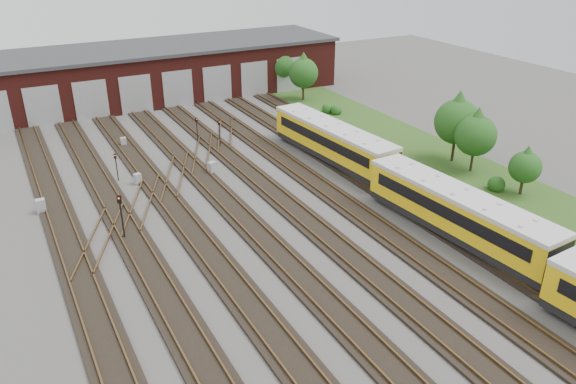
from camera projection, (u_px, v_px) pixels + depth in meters
name	position (u px, v px, depth m)	size (l,w,h in m)	color
ground	(294.00, 238.00, 39.13)	(120.00, 120.00, 0.00)	#43403E
track_network	(288.00, 234.00, 39.48)	(30.40, 70.00, 0.33)	black
maintenance_shed	(139.00, 73.00, 69.54)	(51.00, 12.50, 6.35)	#4D1713
grass_verge	(414.00, 147.00, 55.21)	(8.00, 55.00, 0.05)	#274918
metro_train	(458.00, 212.00, 38.47)	(3.88, 47.39, 3.15)	black
signal_mast_0	(121.00, 211.00, 38.08)	(0.32, 0.31, 3.37)	black
signal_mast_1	(116.00, 163.00, 47.38)	(0.24, 0.22, 2.44)	black
signal_mast_2	(219.00, 130.00, 54.44)	(0.23, 0.22, 2.75)	black
signal_mast_3	(197.00, 126.00, 55.90)	(0.24, 0.22, 2.54)	black
relay_cabinet_0	(41.00, 206.00, 42.36)	(0.67, 0.56, 1.12)	#989A9D
relay_cabinet_1	(124.00, 142.00, 55.34)	(0.53, 0.44, 0.89)	#989A9D
relay_cabinet_2	(138.00, 179.00, 47.19)	(0.55, 0.46, 0.92)	#989A9D
relay_cabinet_3	(212.00, 168.00, 49.14)	(0.65, 0.54, 1.08)	#989A9D
relay_cabinet_4	(318.00, 140.00, 55.78)	(0.55, 0.45, 0.91)	#989A9D
tree_0	(281.00, 62.00, 72.80)	(3.49, 3.49, 5.79)	#2E2314
tree_1	(303.00, 69.00, 68.52)	(3.62, 3.62, 6.00)	#2E2314
tree_2	(458.00, 116.00, 50.13)	(4.04, 4.04, 6.70)	#2E2314
tree_3	(526.00, 164.00, 44.32)	(2.55, 2.55, 4.23)	#2E2314
tree_4	(476.00, 131.00, 48.17)	(3.57, 3.57, 5.92)	#2E2314
bush_0	(497.00, 182.00, 45.96)	(1.41, 1.41, 1.41)	#1D4C15
bush_1	(327.00, 107.00, 65.14)	(1.30, 1.30, 1.30)	#1D4C15
bush_2	(336.00, 109.00, 64.61)	(1.30, 1.30, 1.30)	#1D4C15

